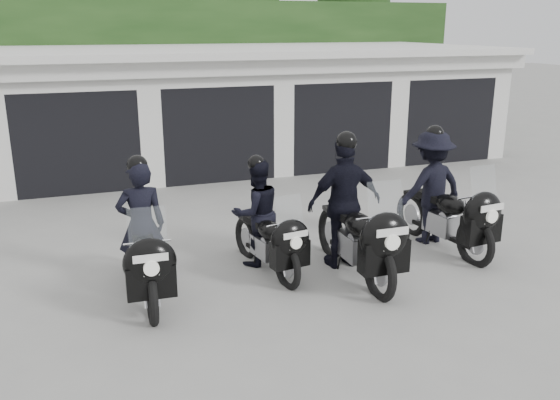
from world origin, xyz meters
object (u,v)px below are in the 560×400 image
object	(u,v)px
police_bike_a	(144,242)
police_bike_b	(262,221)
police_bike_d	(438,194)
police_bike_c	(350,213)

from	to	relation	value
police_bike_a	police_bike_b	distance (m)	1.82
police_bike_a	police_bike_b	world-z (taller)	police_bike_a
police_bike_b	police_bike_d	size ratio (longest dim) A/B	0.86
police_bike_c	police_bike_d	distance (m)	1.90
police_bike_b	police_bike_c	xyz separation A→B (m)	(1.18, -0.54, 0.16)
police_bike_b	police_bike_d	world-z (taller)	police_bike_d
police_bike_a	police_bike_c	size ratio (longest dim) A/B	0.91
police_bike_c	police_bike_d	size ratio (longest dim) A/B	1.04
police_bike_c	police_bike_d	xyz separation A→B (m)	(1.83, 0.50, -0.03)
police_bike_a	police_bike_d	size ratio (longest dim) A/B	0.95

